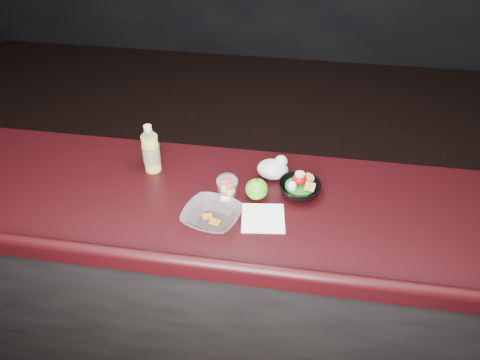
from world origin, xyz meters
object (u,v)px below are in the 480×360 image
(lemonade_bottle, at_px, (151,152))
(takeout_bowl, at_px, (212,216))
(fruit_cup, at_px, (227,188))
(snack_bowl, at_px, (299,187))
(green_apple, at_px, (257,189))

(lemonade_bottle, relative_size, takeout_bowl, 0.86)
(lemonade_bottle, distance_m, takeout_bowl, 0.42)
(fruit_cup, xyz_separation_m, takeout_bowl, (-0.04, -0.13, -0.04))
(fruit_cup, distance_m, takeout_bowl, 0.14)
(fruit_cup, bearing_deg, lemonade_bottle, 156.95)
(snack_bowl, height_order, takeout_bowl, snack_bowl)
(green_apple, height_order, takeout_bowl, green_apple)
(green_apple, bearing_deg, snack_bowl, 16.57)
(lemonade_bottle, relative_size, fruit_cup, 1.81)
(fruit_cup, xyz_separation_m, snack_bowl, (0.28, 0.08, -0.03))
(green_apple, xyz_separation_m, takeout_bowl, (-0.15, -0.16, -0.02))
(takeout_bowl, bearing_deg, snack_bowl, 34.39)
(green_apple, bearing_deg, fruit_cup, -162.43)
(takeout_bowl, bearing_deg, green_apple, 48.27)
(lemonade_bottle, distance_m, green_apple, 0.47)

